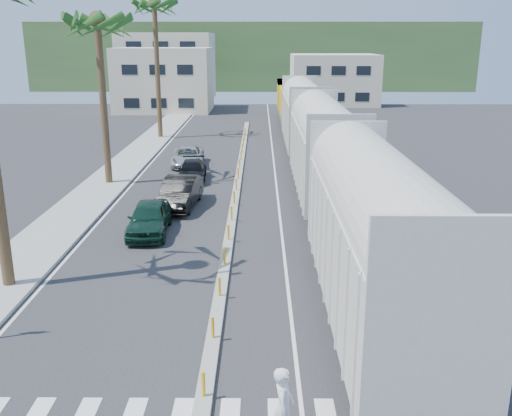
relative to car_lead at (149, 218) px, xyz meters
The scene contains 13 objects.
ground 12.88m from the car_lead, 72.49° to the right, with size 140.00×140.00×0.00m, color #28282B.
sidewalk 13.58m from the car_lead, 109.98° to the left, with size 3.00×90.00×0.15m, color gray.
rails 18.08m from the car_lead, 60.61° to the left, with size 1.56×100.00×0.06m.
median 8.65m from the car_lead, 63.35° to the left, with size 0.45×60.00×0.85m.
lane_markings 12.88m from the car_lead, 82.33° to the left, with size 9.42×90.00×0.01m.
freight_train 14.47m from the car_lead, 51.73° to the left, with size 3.00×60.94×5.85m.
palm_trees 15.09m from the car_lead, 112.07° to the left, with size 3.50×37.20×13.75m.
buildings 59.56m from the car_lead, 92.46° to the left, with size 38.00×27.00×10.00m.
hillside 87.98m from the car_lead, 87.48° to the left, with size 80.00×20.00×12.00m, color #385628.
car_lead is the anchor object (origin of this frame).
car_second 4.65m from the car_lead, 79.21° to the left, with size 2.19×5.15×1.65m, color black.
car_third 10.89m from the car_lead, 85.71° to the left, with size 2.04×4.52×1.28m, color black.
car_rear 15.45m from the car_lead, 90.08° to the left, with size 2.59×5.07×1.37m, color #B6B9BC.
Camera 1 is at (1.44, -13.70, 8.96)m, focal length 40.00 mm.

